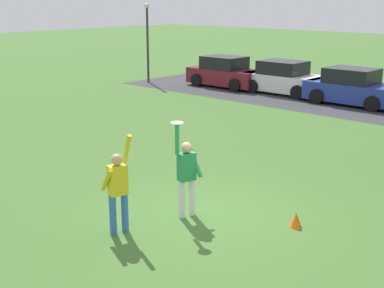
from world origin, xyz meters
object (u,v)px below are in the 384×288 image
field_cone_orange (296,220)px  parked_car_blue (353,88)px  person_catcher (187,173)px  person_defender (118,187)px  frisbee_disc (177,123)px  parked_car_white (284,79)px  parked_car_maroon (226,73)px  lamppost_by_lot (147,35)px

field_cone_orange → parked_car_blue: bearing=111.5°
person_catcher → person_defender: size_ratio=1.02×
person_catcher → person_defender: 1.59m
frisbee_disc → parked_car_white: frisbee_disc is taller
person_defender → field_cone_orange: person_defender is taller
parked_car_maroon → field_cone_orange: parked_car_maroon is taller
person_defender → parked_car_maroon: 18.26m
person_defender → lamppost_by_lot: size_ratio=0.48×
person_catcher → frisbee_disc: size_ratio=8.23×
lamppost_by_lot → person_catcher: bearing=-40.6°
frisbee_disc → parked_car_maroon: (-10.07, 14.14, -1.37)m
parked_car_maroon → field_cone_orange: bearing=-46.9°
lamppost_by_lot → frisbee_disc: bearing=-41.2°
person_defender → parked_car_blue: (-2.60, 15.47, -0.25)m
person_defender → frisbee_disc: 1.76m
person_defender → person_catcher: bearing=0.0°
person_catcher → parked_car_white: size_ratio=0.51×
parked_car_blue → lamppost_by_lot: size_ratio=0.97×
parked_car_maroon → parked_car_white: 3.41m
frisbee_disc → field_cone_orange: frisbee_disc is taller
person_catcher → parked_car_maroon: size_ratio=0.51×
parked_car_blue → lamppost_by_lot: 11.49m
frisbee_disc → parked_car_white: 15.98m
parked_car_blue → lamppost_by_lot: (-11.20, -1.75, 1.86)m
person_catcher → frisbee_disc: bearing=-0.0°
person_catcher → frisbee_disc: frisbee_disc is taller
person_catcher → parked_car_blue: person_catcher is taller
person_defender → frisbee_disc: size_ratio=8.08×
parked_car_maroon → person_defender: bearing=-58.2°
lamppost_by_lot → field_cone_orange: size_ratio=13.31×
person_catcher → parked_car_maroon: person_catcher is taller
frisbee_disc → parked_car_white: size_ratio=0.06×
frisbee_disc → parked_car_maroon: frisbee_disc is taller
parked_car_blue → lamppost_by_lot: lamppost_by_lot is taller
parked_car_white → lamppost_by_lot: size_ratio=0.97×
lamppost_by_lot → parked_car_blue: bearing=8.9°
person_defender → parked_car_maroon: person_defender is taller
person_defender → parked_car_white: bearing=37.0°
person_catcher → parked_car_blue: 14.27m
parked_car_maroon → lamppost_by_lot: (-4.09, -1.73, 1.86)m
parked_car_maroon → parked_car_blue: 7.11m
parked_car_blue → field_cone_orange: bearing=-68.9°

